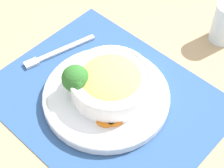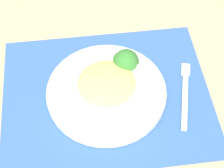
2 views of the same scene
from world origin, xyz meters
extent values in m
plane|color=tan|center=(0.00, 0.00, 0.00)|extent=(4.00, 4.00, 0.00)
cube|color=#2D5184|center=(0.00, 0.00, 0.00)|extent=(0.48, 0.39, 0.00)
cylinder|color=silver|center=(0.00, 0.00, 0.01)|extent=(0.27, 0.27, 0.02)
torus|color=silver|center=(0.00, 0.00, 0.02)|extent=(0.27, 0.27, 0.01)
cylinder|color=white|center=(0.00, -0.01, 0.04)|extent=(0.17, 0.17, 0.05)
torus|color=white|center=(0.00, -0.01, 0.07)|extent=(0.17, 0.17, 0.01)
ellipsoid|color=#E0B75B|center=(0.00, -0.01, 0.06)|extent=(0.14, 0.14, 0.05)
cylinder|color=#84AD5B|center=(0.05, 0.04, 0.03)|extent=(0.02, 0.02, 0.03)
sphere|color=#2D6B28|center=(0.05, 0.04, 0.07)|extent=(0.06, 0.06, 0.06)
sphere|color=#2D6B28|center=(0.03, 0.05, 0.07)|extent=(0.03, 0.03, 0.03)
sphere|color=#2D6B28|center=(0.06, 0.03, 0.07)|extent=(0.02, 0.02, 0.02)
cylinder|color=orange|center=(-0.04, 0.04, 0.02)|extent=(0.04, 0.04, 0.01)
cylinder|color=orange|center=(-0.05, 0.03, 0.02)|extent=(0.04, 0.04, 0.01)
cube|color=silver|center=(0.18, -0.02, 0.01)|extent=(0.05, 0.18, 0.01)
cube|color=silver|center=(0.19, 0.05, 0.01)|extent=(0.03, 0.04, 0.01)
camera|label=1|loc=(-0.34, 0.33, 0.65)|focal=60.00mm
camera|label=2|loc=(-0.03, -0.48, 0.71)|focal=60.00mm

